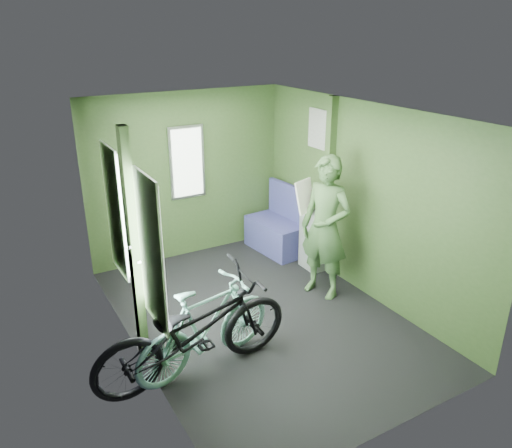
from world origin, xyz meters
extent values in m
plane|color=black|center=(0.00, 0.00, 0.00)|extent=(4.00, 4.00, 0.00)
cube|color=silver|center=(0.00, 0.00, 2.30)|extent=(2.80, 4.00, 0.02)
cube|color=#304821|center=(0.00, 2.00, 1.15)|extent=(2.80, 0.02, 2.30)
cube|color=#304821|center=(0.00, -2.00, 1.15)|extent=(2.80, 0.02, 2.30)
cube|color=#304821|center=(-1.40, 0.00, 1.15)|extent=(0.02, 4.00, 2.30)
cube|color=#304821|center=(1.40, 0.00, 1.15)|extent=(0.02, 4.00, 2.30)
cube|color=#304821|center=(-1.36, 0.00, 1.15)|extent=(0.08, 0.12, 2.30)
cube|color=silver|center=(-1.35, -0.55, 1.35)|extent=(0.02, 0.56, 1.34)
cube|color=silver|center=(-1.35, 0.55, 1.35)|extent=(0.02, 0.56, 1.34)
cube|color=white|center=(-1.34, -0.55, 1.88)|extent=(0.00, 0.12, 0.12)
cube|color=white|center=(-1.34, 0.55, 1.88)|extent=(0.00, 0.12, 0.12)
cylinder|color=silver|center=(-1.29, 0.00, 1.10)|extent=(0.03, 0.40, 0.03)
cube|color=#304821|center=(1.35, 0.60, 1.15)|extent=(0.10, 0.10, 2.30)
cube|color=white|center=(1.38, 0.90, 1.85)|extent=(0.02, 0.40, 0.50)
cube|color=silver|center=(0.00, 1.96, 1.35)|extent=(0.50, 0.02, 1.00)
imported|color=black|center=(-1.04, -0.59, 0.00)|extent=(1.96, 0.86, 1.09)
imported|color=#79BAB1|center=(-0.89, -0.51, 0.00)|extent=(1.60, 0.80, 0.95)
imported|color=#3D5E33|center=(0.94, 0.10, 0.86)|extent=(0.61, 0.74, 1.73)
cube|color=silver|center=(0.83, 0.38, 1.19)|extent=(0.33, 0.22, 0.39)
cube|color=gray|center=(1.26, 0.72, 0.43)|extent=(0.25, 0.36, 0.87)
cube|color=navy|center=(1.12, 1.45, 0.23)|extent=(0.60, 0.96, 0.46)
cube|color=navy|center=(1.34, 1.45, 0.71)|extent=(0.16, 0.92, 0.51)
camera|label=1|loc=(-2.48, -4.19, 3.08)|focal=35.00mm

